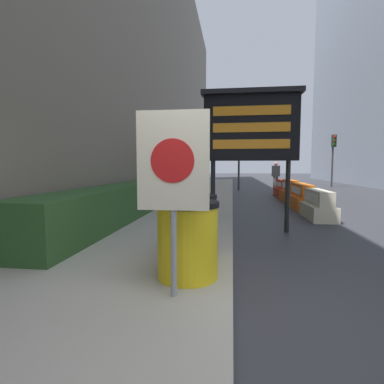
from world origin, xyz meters
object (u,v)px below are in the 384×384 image
object	(u,v)px
barrel_drum_middle	(191,226)
pedestrian_worker	(276,173)
warning_sign	(173,171)
jersey_barrier_red_striped	(282,189)
message_board	(251,128)
jersey_barrier_orange_near	(302,198)
traffic_light_far_side	(333,149)
traffic_cone_mid	(277,189)
traffic_light_near_curb	(239,135)
traffic_cone_near	(310,191)
barrel_drum_foreground	(188,239)
jersey_barrier_orange_far	(290,192)
jersey_barrier_cream	(318,206)

from	to	relation	value
barrel_drum_middle	pedestrian_worker	xyz separation A→B (m)	(3.21, 14.70, 0.41)
warning_sign	jersey_barrier_red_striped	xyz separation A→B (m)	(2.91, 11.89, -1.05)
barrel_drum_middle	message_board	distance (m)	3.19
barrel_drum_middle	jersey_barrier_orange_near	size ratio (longest dim) A/B	0.50
warning_sign	barrel_drum_middle	bearing A→B (deg)	90.39
barrel_drum_middle	jersey_barrier_orange_near	distance (m)	7.02
jersey_barrier_orange_near	jersey_barrier_red_striped	xyz separation A→B (m)	(0.00, 4.17, -0.02)
jersey_barrier_red_striped	traffic_light_far_side	world-z (taller)	traffic_light_far_side
traffic_cone_mid	traffic_light_near_curb	distance (m)	4.69
warning_sign	pedestrian_worker	xyz separation A→B (m)	(3.20, 16.05, -0.39)
warning_sign	jersey_barrier_red_striped	distance (m)	12.29
message_board	traffic_cone_near	world-z (taller)	message_board
barrel_drum_foreground	traffic_cone_mid	size ratio (longest dim) A/B	1.38
jersey_barrier_orange_far	jersey_barrier_red_striped	distance (m)	2.08
message_board	pedestrian_worker	xyz separation A→B (m)	(2.25, 12.16, -1.27)
jersey_barrier_cream	jersey_barrier_red_striped	bearing A→B (deg)	90.00
barrel_drum_middle	warning_sign	xyz separation A→B (m)	(0.01, -1.35, 0.80)
barrel_drum_middle	jersey_barrier_orange_near	bearing A→B (deg)	65.37
jersey_barrier_red_striped	traffic_light_far_side	bearing A→B (deg)	58.11
barrel_drum_middle	traffic_light_near_curb	bearing A→B (deg)	86.11
warning_sign	jersey_barrier_red_striped	world-z (taller)	warning_sign
message_board	jersey_barrier_orange_near	bearing A→B (deg)	62.88
message_board	traffic_cone_mid	size ratio (longest dim) A/B	4.76
barrel_drum_foreground	traffic_cone_mid	world-z (taller)	barrel_drum_foreground
jersey_barrier_cream	traffic_cone_mid	xyz separation A→B (m)	(-0.17, 6.50, -0.03)
barrel_drum_foreground	jersey_barrier_orange_far	bearing A→B (deg)	72.88
barrel_drum_foreground	traffic_cone_mid	xyz separation A→B (m)	(2.69, 11.69, -0.29)
warning_sign	jersey_barrier_cream	xyz separation A→B (m)	(2.91, 5.73, -1.05)
jersey_barrier_cream	traffic_cone_near	bearing A→B (deg)	78.24
traffic_cone_mid	barrel_drum_foreground	bearing A→B (deg)	-102.96
jersey_barrier_cream	warning_sign	bearing A→B (deg)	-116.97
barrel_drum_foreground	traffic_light_near_curb	world-z (taller)	traffic_light_near_curb
barrel_drum_foreground	barrel_drum_middle	bearing A→B (deg)	94.96
warning_sign	jersey_barrier_orange_near	bearing A→B (deg)	69.33
jersey_barrier_orange_near	traffic_cone_mid	xyz separation A→B (m)	(-0.17, 4.51, -0.06)
jersey_barrier_cream	traffic_light_far_side	bearing A→B (deg)	71.27
message_board	jersey_barrier_red_striped	size ratio (longest dim) A/B	1.54
jersey_barrier_orange_near	pedestrian_worker	bearing A→B (deg)	88.03
jersey_barrier_cream	barrel_drum_middle	bearing A→B (deg)	-123.72
barrel_drum_middle	traffic_light_far_side	bearing A→B (deg)	67.25
traffic_light_far_side	pedestrian_worker	bearing A→B (deg)	-143.16
barrel_drum_foreground	traffic_light_near_curb	size ratio (longest dim) A/B	0.19
jersey_barrier_cream	jersey_barrier_red_striped	xyz separation A→B (m)	(0.00, 6.16, 0.00)
traffic_light_far_side	message_board	bearing A→B (deg)	-113.08
warning_sign	jersey_barrier_cream	distance (m)	6.51
warning_sign	message_board	distance (m)	4.10
barrel_drum_middle	warning_sign	size ratio (longest dim) A/B	0.49
warning_sign	barrel_drum_foreground	bearing A→B (deg)	83.68
barrel_drum_foreground	barrel_drum_middle	distance (m)	0.81
barrel_drum_foreground	jersey_barrier_orange_far	world-z (taller)	barrel_drum_foreground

